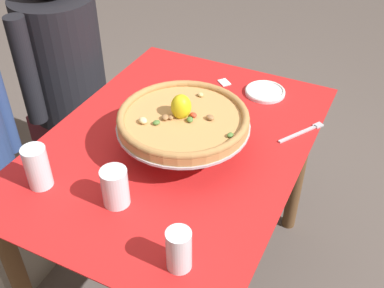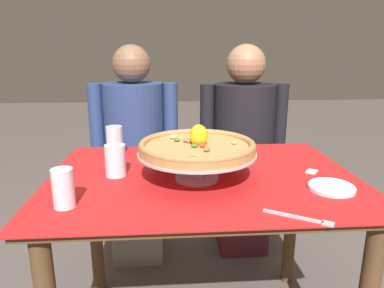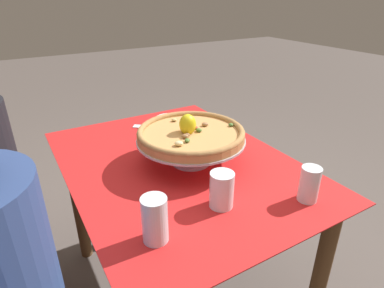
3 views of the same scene
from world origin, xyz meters
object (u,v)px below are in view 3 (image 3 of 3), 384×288
at_px(pizza, 191,133).
at_px(water_glass_side_left, 222,192).
at_px(pizza_stand, 191,143).
at_px(dinner_fork, 220,124).
at_px(sugar_packet, 138,126).
at_px(water_glass_front_left, 309,186).
at_px(side_plate, 169,119).
at_px(water_glass_back_left, 155,222).

distance_m(pizza, water_glass_side_left, 0.31).
bearing_deg(pizza_stand, water_glass_side_left, 168.05).
height_order(dinner_fork, sugar_packet, dinner_fork).
height_order(pizza, sugar_packet, pizza).
relative_size(water_glass_front_left, side_plate, 0.78).
relative_size(water_glass_side_left, dinner_fork, 0.68).
bearing_deg(water_glass_side_left, sugar_packet, -1.41).
distance_m(pizza_stand, sugar_packet, 0.46).
height_order(pizza_stand, water_glass_side_left, water_glass_side_left).
bearing_deg(sugar_packet, water_glass_back_left, 161.42).
bearing_deg(pizza, side_plate, -15.98).
bearing_deg(pizza, water_glass_front_left, -154.47).
xyz_separation_m(water_glass_back_left, sugar_packet, (0.78, -0.26, -0.06)).
xyz_separation_m(pizza_stand, water_glass_side_left, (-0.30, 0.06, -0.03)).
xyz_separation_m(pizza, dinner_fork, (0.26, -0.33, -0.12)).
xyz_separation_m(water_glass_side_left, dinner_fork, (0.56, -0.39, -0.05)).
bearing_deg(pizza_stand, side_plate, -15.93).
bearing_deg(sugar_packet, pizza, -174.34).
bearing_deg(water_glass_side_left, water_glass_back_left, 98.42).
distance_m(water_glass_front_left, water_glass_side_left, 0.29).
relative_size(side_plate, sugar_packet, 3.08).
bearing_deg(water_glass_back_left, pizza_stand, -42.62).
relative_size(pizza, water_glass_side_left, 3.49).
relative_size(water_glass_side_left, side_plate, 0.77).
distance_m(water_glass_side_left, side_plate, 0.77).
relative_size(pizza_stand, pizza, 1.02).
height_order(pizza_stand, pizza, pizza).
bearing_deg(side_plate, water_glass_side_left, 165.65).
bearing_deg(pizza, water_glass_side_left, 168.13).
relative_size(water_glass_side_left, sugar_packet, 2.37).
bearing_deg(side_plate, water_glass_front_left, -175.27).
distance_m(dinner_fork, sugar_packet, 0.42).
bearing_deg(water_glass_side_left, water_glass_front_left, -114.15).
distance_m(water_glass_side_left, sugar_packet, 0.75).
height_order(water_glass_back_left, sugar_packet, water_glass_back_left).
height_order(water_glass_side_left, dinner_fork, water_glass_side_left).
height_order(pizza_stand, side_plate, pizza_stand).
relative_size(pizza_stand, sugar_packet, 8.45).
xyz_separation_m(water_glass_back_left, water_glass_side_left, (0.04, -0.24, -0.01)).
xyz_separation_m(pizza, water_glass_front_left, (-0.42, -0.20, -0.07)).
height_order(pizza_stand, water_glass_front_left, water_glass_front_left).
distance_m(water_glass_front_left, dinner_fork, 0.69).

